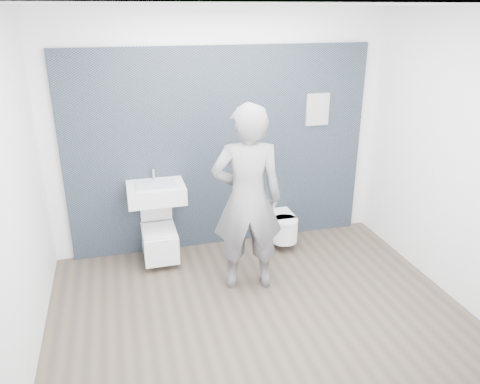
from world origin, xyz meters
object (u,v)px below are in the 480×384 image
object	(u,v)px
toilet_rounded	(282,226)
washbasin	(156,192)
toilet_square	(160,240)
visitor	(247,200)

from	to	relation	value
toilet_rounded	washbasin	bearing A→B (deg)	178.60
toilet_square	visitor	xyz separation A→B (m)	(0.84, -0.75, 0.72)
toilet_rounded	visitor	bearing A→B (deg)	-131.52
washbasin	toilet_square	bearing A→B (deg)	-90.00
toilet_square	visitor	distance (m)	1.33
toilet_rounded	visitor	distance (m)	1.23
washbasin	visitor	distance (m)	1.16
washbasin	toilet_rounded	xyz separation A→B (m)	(1.50, -0.04, -0.59)
washbasin	toilet_rounded	distance (m)	1.61
washbasin	visitor	size ratio (longest dim) A/B	0.32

